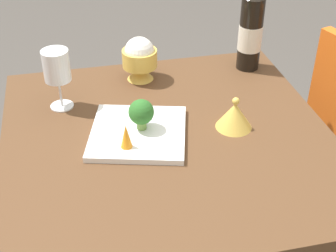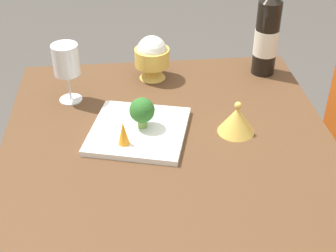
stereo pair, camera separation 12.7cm
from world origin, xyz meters
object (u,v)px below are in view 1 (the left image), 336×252
object	(u,v)px
rice_bowl_lid	(235,116)
wine_glass	(57,67)
wine_bottle	(251,29)
broccoli_floret	(141,113)
serving_plate	(138,133)
rice_bowl	(140,58)
carrot_garnish_left	(126,136)

from	to	relation	value
rice_bowl_lid	wine_glass	bearing A→B (deg)	65.06
wine_bottle	broccoli_floret	world-z (taller)	wine_bottle
rice_bowl_lid	serving_plate	xyz separation A→B (m)	(0.02, 0.26, -0.03)
wine_bottle	rice_bowl_lid	distance (m)	0.38
rice_bowl	rice_bowl_lid	bearing A→B (deg)	-148.23
rice_bowl	carrot_garnish_left	world-z (taller)	rice_bowl
wine_bottle	serving_plate	xyz separation A→B (m)	(-0.31, 0.42, -0.13)
serving_plate	broccoli_floret	size ratio (longest dim) A/B	3.57
rice_bowl_lid	broccoli_floret	size ratio (longest dim) A/B	1.17
wine_bottle	serving_plate	bearing A→B (deg)	126.23
wine_bottle	rice_bowl_lid	size ratio (longest dim) A/B	3.40
broccoli_floret	carrot_garnish_left	xyz separation A→B (m)	(-0.07, 0.05, -0.02)
wine_bottle	broccoli_floret	distance (m)	0.51
wine_glass	broccoli_floret	bearing A→B (deg)	-131.94
wine_bottle	wine_glass	distance (m)	0.63
serving_plate	wine_bottle	bearing A→B (deg)	-53.77
serving_plate	carrot_garnish_left	world-z (taller)	carrot_garnish_left
wine_glass	rice_bowl_lid	bearing A→B (deg)	-114.94
wine_bottle	wine_glass	bearing A→B (deg)	100.80
wine_bottle	serving_plate	world-z (taller)	wine_bottle
wine_bottle	serving_plate	distance (m)	0.54
wine_bottle	rice_bowl	size ratio (longest dim) A/B	2.40
rice_bowl_lid	broccoli_floret	distance (m)	0.25
rice_bowl	serving_plate	xyz separation A→B (m)	(-0.31, 0.06, -0.07)
serving_plate	carrot_garnish_left	xyz separation A→B (m)	(-0.07, 0.04, 0.04)
rice_bowl_lid	broccoli_floret	bearing A→B (deg)	83.66
rice_bowl	rice_bowl_lid	xyz separation A→B (m)	(-0.33, -0.20, -0.04)
wine_bottle	broccoli_floret	bearing A→B (deg)	126.29
broccoli_floret	rice_bowl_lid	bearing A→B (deg)	-96.34
rice_bowl	rice_bowl_lid	distance (m)	0.39
rice_bowl	carrot_garnish_left	bearing A→B (deg)	165.12
wine_glass	carrot_garnish_left	distance (m)	0.31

